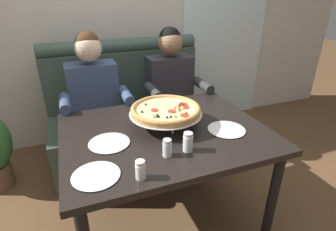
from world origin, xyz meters
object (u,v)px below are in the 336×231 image
(diner_right, at_px, (174,93))
(plate_near_left, at_px, (227,129))
(dining_table, at_px, (165,141))
(shaker_parmesan, at_px, (167,149))
(shaker_pepper_flakes, at_px, (188,143))
(shaker_oregano, at_px, (141,171))
(plate_near_right, at_px, (96,174))
(patio_chair, at_px, (182,66))
(diner_left, at_px, (96,104))
(pizza, at_px, (166,110))
(plate_far_side, at_px, (109,142))
(booth_bench, at_px, (131,118))

(diner_right, height_order, plate_near_left, diner_right)
(dining_table, bearing_deg, shaker_parmesan, -107.99)
(dining_table, relative_size, shaker_pepper_flakes, 11.46)
(shaker_oregano, height_order, plate_near_right, shaker_oregano)
(plate_near_left, height_order, patio_chair, patio_chair)
(shaker_parmesan, bearing_deg, patio_chair, 64.34)
(diner_left, xyz_separation_m, plate_near_left, (0.71, -0.84, 0.05))
(pizza, relative_size, plate_near_right, 2.02)
(diner_left, relative_size, shaker_parmesan, 12.97)
(diner_left, distance_m, plate_far_side, 0.74)
(diner_right, height_order, shaker_parmesan, diner_right)
(shaker_parmesan, bearing_deg, plate_far_side, 138.71)
(shaker_oregano, height_order, shaker_parmesan, shaker_parmesan)
(patio_chair, bearing_deg, plate_far_side, -123.23)
(diner_right, xyz_separation_m, shaker_oregano, (-0.61, -1.10, 0.08))
(booth_bench, xyz_separation_m, dining_table, (0.00, -0.96, 0.27))
(diner_left, bearing_deg, patio_chair, 45.63)
(booth_bench, xyz_separation_m, shaker_oregano, (-0.27, -1.36, 0.40))
(booth_bench, xyz_separation_m, shaker_pepper_flakes, (0.03, -1.23, 0.40))
(plate_near_left, bearing_deg, shaker_oregano, -157.58)
(shaker_pepper_flakes, bearing_deg, pizza, 91.09)
(diner_left, height_order, shaker_parmesan, diner_left)
(pizza, bearing_deg, diner_right, 63.66)
(booth_bench, distance_m, diner_right, 0.53)
(booth_bench, distance_m, plate_near_right, 1.41)
(shaker_oregano, xyz_separation_m, patio_chair, (1.34, 2.54, -0.27))
(plate_far_side, bearing_deg, pizza, 14.25)
(dining_table, xyz_separation_m, shaker_oregano, (-0.27, -0.40, 0.12))
(pizza, bearing_deg, dining_table, -115.30)
(diner_left, xyz_separation_m, diner_right, (0.69, 0.00, 0.00))
(diner_left, bearing_deg, booth_bench, 37.82)
(plate_near_right, bearing_deg, shaker_oregano, -24.38)
(patio_chair, bearing_deg, plate_near_left, -107.26)
(shaker_oregano, bearing_deg, diner_right, 60.81)
(plate_far_side, bearing_deg, shaker_pepper_flakes, -30.35)
(diner_right, bearing_deg, plate_near_right, -128.71)
(plate_near_right, bearing_deg, pizza, 37.07)
(dining_table, xyz_separation_m, shaker_parmesan, (-0.09, -0.27, 0.13))
(pizza, distance_m, plate_near_left, 0.40)
(shaker_pepper_flakes, relative_size, patio_chair, 0.13)
(booth_bench, distance_m, patio_chair, 1.60)
(shaker_oregano, bearing_deg, pizza, 57.13)
(dining_table, bearing_deg, booth_bench, 90.00)
(diner_right, bearing_deg, shaker_oregano, -119.19)
(diner_left, relative_size, plate_near_left, 5.41)
(diner_left, height_order, patio_chair, diner_left)
(pizza, height_order, shaker_oregano, pizza)
(shaker_oregano, bearing_deg, patio_chair, 62.19)
(dining_table, xyz_separation_m, plate_near_right, (-0.46, -0.31, 0.09))
(patio_chair, bearing_deg, dining_table, -116.57)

